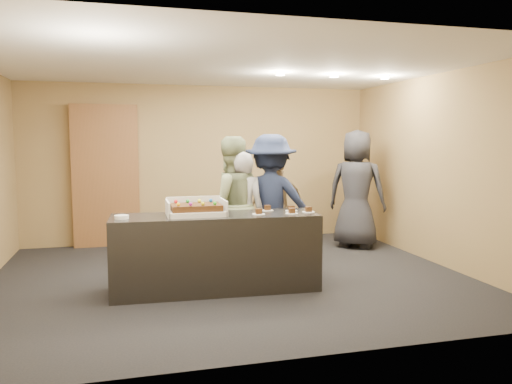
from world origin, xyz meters
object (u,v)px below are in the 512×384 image
(plate_stack, at_px, (122,217))
(person_brown_extra, at_px, (277,208))
(serving_counter, at_px, (216,252))
(cake_box, at_px, (196,211))
(storage_cabinet, at_px, (106,176))
(person_server_grey, at_px, (242,214))
(person_navy_man, at_px, (271,203))
(sheet_cake, at_px, (196,207))
(person_dark_suit, at_px, (357,189))
(person_sage_man, at_px, (230,206))

(plate_stack, relative_size, person_brown_extra, 0.10)
(serving_counter, relative_size, person_brown_extra, 1.57)
(serving_counter, bearing_deg, cake_box, 176.30)
(serving_counter, height_order, cake_box, cake_box)
(storage_cabinet, height_order, person_brown_extra, storage_cabinet)
(plate_stack, distance_m, person_server_grey, 1.63)
(person_server_grey, xyz_separation_m, person_brown_extra, (0.71, 0.75, -0.04))
(storage_cabinet, xyz_separation_m, person_navy_man, (2.22, -2.15, -0.25))
(cake_box, relative_size, plate_stack, 4.25)
(sheet_cake, relative_size, person_server_grey, 0.35)
(plate_stack, bearing_deg, storage_cabinet, 95.18)
(plate_stack, bearing_deg, cake_box, 4.37)
(sheet_cake, bearing_deg, plate_stack, -177.32)
(serving_counter, xyz_separation_m, plate_stack, (-1.06, -0.04, 0.47))
(storage_cabinet, height_order, person_dark_suit, storage_cabinet)
(plate_stack, height_order, person_brown_extra, person_brown_extra)
(storage_cabinet, xyz_separation_m, person_dark_suit, (3.98, -1.13, -0.21))
(person_server_grey, bearing_deg, storage_cabinet, -35.31)
(cake_box, distance_m, person_sage_man, 0.83)
(storage_cabinet, bearing_deg, sheet_cake, -69.19)
(cake_box, distance_m, plate_stack, 0.84)
(person_server_grey, height_order, person_brown_extra, person_server_grey)
(sheet_cake, xyz_separation_m, person_server_grey, (0.68, 0.57, -0.19))
(cake_box, bearing_deg, person_navy_man, 32.60)
(person_server_grey, distance_m, person_navy_man, 0.49)
(cake_box, distance_m, person_brown_extra, 1.91)
(person_navy_man, height_order, person_brown_extra, person_navy_man)
(person_sage_man, relative_size, person_dark_suit, 0.94)
(storage_cabinet, distance_m, plate_stack, 2.95)
(cake_box, height_order, person_brown_extra, person_brown_extra)
(person_server_grey, xyz_separation_m, person_navy_man, (0.44, 0.17, 0.11))
(cake_box, bearing_deg, storage_cabinet, 110.98)
(storage_cabinet, height_order, person_sage_man, storage_cabinet)
(plate_stack, distance_m, person_navy_man, 2.10)
(cake_box, bearing_deg, serving_counter, -6.21)
(cake_box, xyz_separation_m, person_server_grey, (0.68, 0.54, -0.14))
(cake_box, xyz_separation_m, sheet_cake, (-0.00, -0.02, 0.05))
(serving_counter, xyz_separation_m, sheet_cake, (-0.23, 0.00, 0.55))
(person_brown_extra, bearing_deg, person_server_grey, 39.41)
(serving_counter, bearing_deg, person_brown_extra, 51.13)
(serving_counter, relative_size, person_sage_man, 1.32)
(serving_counter, relative_size, person_server_grey, 1.48)
(person_sage_man, xyz_separation_m, person_brown_extra, (0.85, 0.66, -0.14))
(person_server_grey, distance_m, person_dark_suit, 2.51)
(storage_cabinet, xyz_separation_m, sheet_cake, (1.10, -2.89, -0.18))
(sheet_cake, xyz_separation_m, person_sage_man, (0.54, 0.66, -0.09))
(person_sage_man, bearing_deg, cake_box, 43.42)
(storage_cabinet, bearing_deg, cake_box, -69.02)
(cake_box, distance_m, sheet_cake, 0.06)
(person_server_grey, relative_size, person_navy_man, 0.88)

